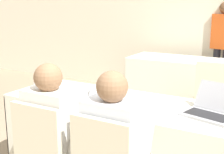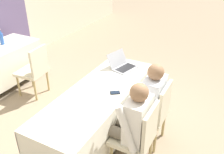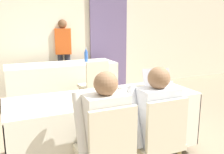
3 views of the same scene
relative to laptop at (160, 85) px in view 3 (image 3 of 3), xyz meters
The scene contains 14 objects.
wall_back 3.13m from the laptop, 103.57° to the left, with size 12.00×0.06×2.70m.
curtain_panel 3.04m from the laptop, 78.58° to the left, with size 0.91×0.04×2.65m.
conference_table_near 0.76m from the laptop, behind, with size 2.08×0.72×0.75m.
conference_table_far 2.41m from the laptop, 106.19° to the left, with size 2.08×0.72×0.75m.
laptop is the anchor object (origin of this frame).
cell_phone 0.70m from the laptop, 162.27° to the right, with size 0.13×0.14×0.01m.
paper_beside_laptop 0.25m from the laptop, 160.81° to the right, with size 0.24×0.32×0.00m.
water_bottle 2.36m from the laptop, 93.82° to the left, with size 0.07×0.07×0.29m.
chair_near_left 1.22m from the laptop, 145.42° to the right, with size 0.44×0.44×0.90m.
chair_near_right 0.87m from the laptop, 124.87° to the right, with size 0.44×0.44×0.90m.
chair_far_spare 1.58m from the laptop, 100.52° to the left, with size 0.48×0.48×0.90m.
person_checkered_shirt 1.14m from the laptop, 149.72° to the right, with size 0.50×0.52×1.16m.
person_white_shirt 0.75m from the laptop, 129.44° to the right, with size 0.50×0.52×1.16m.
person_red_shirt 3.00m from the laptop, 99.05° to the left, with size 0.38×0.27×1.59m.
Camera 3 is at (-1.00, -2.42, 1.54)m, focal length 40.00 mm.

